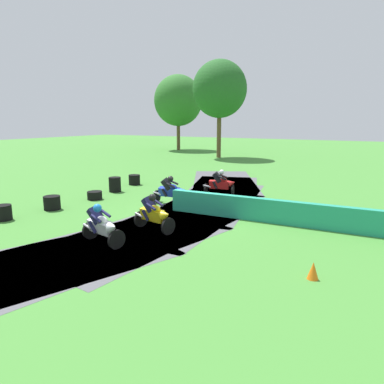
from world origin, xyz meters
TOP-DOWN VIEW (x-y plane):
  - ground_plane at (0.00, 0.00)m, footprint 120.00×120.00m
  - track_asphalt at (-0.75, -0.03)m, footprint 7.99×25.03m
  - safety_barrier at (5.72, 0.20)m, footprint 13.30×0.76m
  - motorcycle_lead_white at (-0.63, -4.82)m, footprint 1.70×1.04m
  - motorcycle_chase_yellow at (0.03, -2.94)m, footprint 1.71×1.00m
  - motorcycle_trailing_blue at (-1.61, 0.76)m, footprint 1.68×0.88m
  - motorcycle_fourth_red at (-0.34, 3.50)m, footprint 1.70×1.02m
  - tire_stack_near at (-5.93, -4.60)m, footprint 0.62×0.62m
  - tire_stack_mid_a at (-5.63, -2.56)m, footprint 0.71×0.71m
  - tire_stack_mid_b at (-5.44, -0.18)m, footprint 0.72×0.72m
  - tire_stack_far at (-5.82, 1.74)m, footprint 0.65×0.65m
  - tire_stack_extra_a at (-6.23, 3.95)m, footprint 0.68×0.68m
  - traffic_cone at (5.59, -4.14)m, footprint 0.28×0.28m
  - tree_far_left at (-16.92, 26.91)m, footprint 6.14×6.14m
  - tree_far_right at (-8.29, 20.68)m, footprint 5.46×5.46m

SIDE VIEW (x-z plane):
  - ground_plane at x=0.00m, z-range 0.00..0.00m
  - track_asphalt at x=-0.75m, z-range 0.00..0.01m
  - tire_stack_mid_b at x=-5.44m, z-range 0.00..0.40m
  - traffic_cone at x=5.59m, z-range 0.00..0.44m
  - tire_stack_extra_a at x=-6.23m, z-range 0.00..0.60m
  - tire_stack_near at x=-5.93m, z-range 0.00..0.60m
  - tire_stack_mid_a at x=-5.63m, z-range 0.00..0.60m
  - tire_stack_far at x=-5.82m, z-range 0.00..0.80m
  - safety_barrier at x=5.72m, z-range 0.00..0.90m
  - motorcycle_lead_white at x=-0.63m, z-range -0.07..1.36m
  - motorcycle_trailing_blue at x=-1.61m, z-range -0.07..1.36m
  - motorcycle_chase_yellow at x=0.03m, z-range -0.06..1.37m
  - motorcycle_fourth_red at x=-0.34m, z-range -0.05..1.37m
  - tree_far_left at x=-16.92m, z-range 1.52..11.04m
  - tree_far_right at x=-8.29m, z-range 2.00..11.77m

